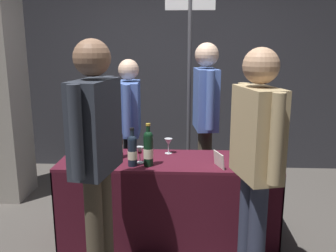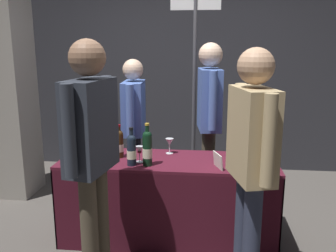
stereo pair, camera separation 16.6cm
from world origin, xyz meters
name	(u,v)px [view 1 (the left image)]	position (x,y,z in m)	size (l,w,h in m)	color
ground_plane	(168,237)	(0.00, 0.00, 0.00)	(12.00, 12.00, 0.00)	#514C47
back_partition	(176,72)	(0.00, 2.04, 1.34)	(5.16, 0.12, 2.69)	#2D2D33
tasting_table	(168,185)	(0.00, 0.00, 0.51)	(1.87, 0.61, 0.74)	#4C1423
featured_wine_bottle	(118,144)	(-0.44, 0.02, 0.87)	(0.08, 0.08, 0.30)	#38230F
display_bottle_0	(132,150)	(-0.28, -0.18, 0.88)	(0.08, 0.08, 0.32)	#192333
display_bottle_1	(148,148)	(-0.15, -0.17, 0.90)	(0.08, 0.08, 0.36)	black
display_bottle_2	(77,148)	(-0.75, -0.17, 0.89)	(0.07, 0.07, 0.34)	#38230F
display_bottle_3	(234,145)	(0.57, 0.04, 0.87)	(0.07, 0.07, 0.31)	black
wine_glass_near_vendor	(168,142)	(-0.01, 0.18, 0.85)	(0.07, 0.07, 0.14)	silver
wine_glass_mid	(140,151)	(-0.23, -0.09, 0.85)	(0.07, 0.07, 0.14)	silver
flower_vase	(89,141)	(-0.73, 0.15, 0.86)	(0.11, 0.11, 0.39)	slate
brochure_stand	(219,160)	(0.42, -0.17, 0.81)	(0.18, 0.01, 0.12)	silver
vendor_presenter	(130,119)	(-0.45, 0.75, 0.95)	(0.24, 0.64, 1.57)	black
vendor_assistant	(206,111)	(0.35, 0.67, 1.05)	(0.26, 0.57, 1.74)	#4C4233
taster_foreground_right	(256,151)	(0.62, -0.67, 1.03)	(0.31, 0.58, 1.71)	#2D3347
taster_foreground_left	(96,144)	(-0.45, -0.70, 1.07)	(0.28, 0.61, 1.77)	#4C4233
booth_signpost	(189,72)	(0.18, 1.07, 1.42)	(0.54, 0.04, 2.29)	#47474C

